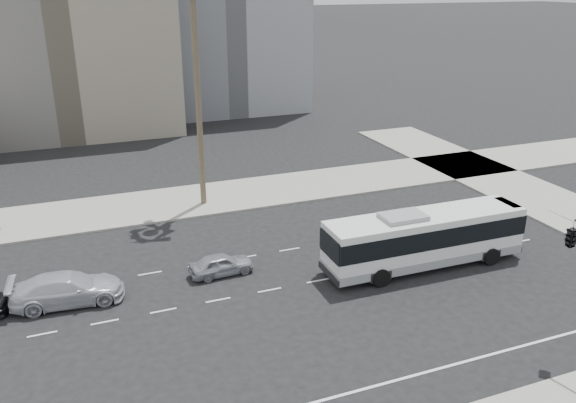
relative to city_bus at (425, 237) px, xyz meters
name	(u,v)px	position (x,y,z in m)	size (l,w,h in m)	color
ground	(318,281)	(-6.80, 0.54, -1.91)	(700.00, 700.00, 0.00)	black
sidewalk_north	(240,194)	(-6.80, 16.04, -1.83)	(120.00, 7.00, 0.15)	gray
midrise_beige_west	(60,50)	(-18.80, 45.54, 7.09)	(24.00, 18.00, 18.00)	slate
midrise_gray_center	(215,7)	(1.20, 52.54, 11.09)	(20.00, 20.00, 26.00)	slate
city_bus	(425,237)	(0.00, 0.00, 0.00)	(12.66, 3.10, 3.63)	silver
car_a	(221,264)	(-11.81, 3.42, -1.26)	(3.82, 1.54, 1.30)	gray
car_b	(67,289)	(-20.41, 3.26, -1.05)	(5.91, 2.40, 1.71)	#B1B2BC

